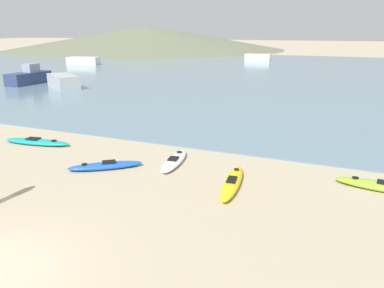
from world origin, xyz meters
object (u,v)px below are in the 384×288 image
object	(u,v)px
kayak_on_sand_3	(174,161)
moored_boat_2	(258,57)
kayak_on_sand_1	(232,182)
moored_boat_3	(63,81)
moored_boat_0	(29,77)
moored_boat_1	(84,61)
kayak_on_sand_4	(380,186)
kayak_on_sand_2	(105,166)
kayak_on_sand_0	(37,142)

from	to	relation	value
kayak_on_sand_3	moored_boat_2	size ratio (longest dim) A/B	0.65
kayak_on_sand_1	moored_boat_3	world-z (taller)	moored_boat_3
moored_boat_0	moored_boat_1	size ratio (longest dim) A/B	0.91
kayak_on_sand_4	moored_boat_3	size ratio (longest dim) A/B	0.64
kayak_on_sand_3	kayak_on_sand_4	xyz separation A→B (m)	(7.97, 0.35, 0.03)
moored_boat_3	kayak_on_sand_2	bearing A→B (deg)	-44.98
kayak_on_sand_3	moored_boat_1	world-z (taller)	moored_boat_1
kayak_on_sand_2	kayak_on_sand_1	bearing A→B (deg)	3.27
kayak_on_sand_3	kayak_on_sand_4	size ratio (longest dim) A/B	0.97
kayak_on_sand_3	moored_boat_1	bearing A→B (deg)	132.74
kayak_on_sand_0	kayak_on_sand_4	xyz separation A→B (m)	(15.50, 0.50, 0.02)
kayak_on_sand_0	kayak_on_sand_3	xyz separation A→B (m)	(7.53, 0.15, -0.01)
kayak_on_sand_2	moored_boat_0	distance (m)	28.17
kayak_on_sand_1	kayak_on_sand_2	xyz separation A→B (m)	(-5.34, -0.31, -0.02)
kayak_on_sand_3	kayak_on_sand_1	bearing A→B (deg)	-24.57
kayak_on_sand_1	kayak_on_sand_2	bearing A→B (deg)	-176.73
kayak_on_sand_4	moored_boat_0	size ratio (longest dim) A/B	0.64
kayak_on_sand_0	moored_boat_2	size ratio (longest dim) A/B	0.80
kayak_on_sand_2	moored_boat_2	size ratio (longest dim) A/B	0.60
kayak_on_sand_3	kayak_on_sand_4	distance (m)	7.98
moored_boat_3	moored_boat_2	bearing A→B (deg)	76.37
kayak_on_sand_2	moored_boat_0	xyz separation A→B (m)	(-21.99, 17.60, 0.63)
moored_boat_0	kayak_on_sand_4	bearing A→B (deg)	-25.73
kayak_on_sand_0	kayak_on_sand_4	world-z (taller)	kayak_on_sand_4
kayak_on_sand_1	moored_boat_1	size ratio (longest dim) A/B	0.64
kayak_on_sand_1	kayak_on_sand_0	bearing A→B (deg)	173.37
kayak_on_sand_4	moored_boat_1	bearing A→B (deg)	139.13
kayak_on_sand_0	kayak_on_sand_1	distance (m)	10.61
kayak_on_sand_4	moored_boat_0	bearing A→B (deg)	154.27
kayak_on_sand_1	kayak_on_sand_4	xyz separation A→B (m)	(4.96, 1.73, -0.01)
kayak_on_sand_3	moored_boat_0	distance (m)	29.08
moored_boat_1	moored_boat_3	bearing A→B (deg)	-55.77
kayak_on_sand_1	moored_boat_0	size ratio (longest dim) A/B	0.71
kayak_on_sand_3	moored_boat_1	distance (m)	49.23
kayak_on_sand_0	kayak_on_sand_4	size ratio (longest dim) A/B	1.18
kayak_on_sand_0	moored_boat_2	distance (m)	54.82
moored_boat_2	moored_boat_3	xyz separation A→B (m)	(-9.62, -39.68, 0.03)
moored_boat_0	kayak_on_sand_1	bearing A→B (deg)	-32.31
moored_boat_2	kayak_on_sand_2	bearing A→B (deg)	-82.88
kayak_on_sand_4	moored_boat_3	world-z (taller)	moored_boat_3
moored_boat_0	kayak_on_sand_0	bearing A→B (deg)	-43.73
kayak_on_sand_1	kayak_on_sand_4	world-z (taller)	kayak_on_sand_1
kayak_on_sand_4	kayak_on_sand_3	bearing A→B (deg)	-177.47
kayak_on_sand_2	kayak_on_sand_3	bearing A→B (deg)	35.76
moored_boat_3	moored_boat_1	bearing A→B (deg)	124.23
kayak_on_sand_4	kayak_on_sand_2	bearing A→B (deg)	-168.84
kayak_on_sand_3	kayak_on_sand_0	bearing A→B (deg)	-178.86
kayak_on_sand_4	moored_boat_3	xyz separation A→B (m)	(-26.96, 14.60, 0.54)
moored_boat_3	kayak_on_sand_3	bearing A→B (deg)	-38.23
moored_boat_0	moored_boat_2	size ratio (longest dim) A/B	1.05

